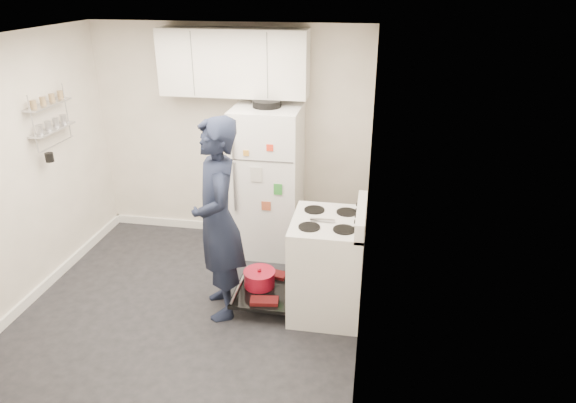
% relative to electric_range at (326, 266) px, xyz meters
% --- Properties ---
extents(room, '(3.21, 3.21, 2.51)m').
position_rel_electric_range_xyz_m(room, '(-1.29, -0.12, 0.74)').
color(room, black).
rests_on(room, ground).
extents(electric_range, '(0.66, 0.76, 1.10)m').
position_rel_electric_range_xyz_m(electric_range, '(0.00, 0.00, 0.00)').
color(electric_range, silver).
rests_on(electric_range, ground).
extents(open_oven_door, '(0.55, 0.70, 0.23)m').
position_rel_electric_range_xyz_m(open_oven_door, '(-0.62, 0.02, -0.27)').
color(open_oven_door, black).
rests_on(open_oven_door, ground).
extents(refrigerator, '(0.72, 0.74, 1.75)m').
position_rel_electric_range_xyz_m(refrigerator, '(-0.77, 1.10, 0.38)').
color(refrigerator, white).
rests_on(refrigerator, ground).
extents(upper_cabinets, '(1.60, 0.33, 0.70)m').
position_rel_electric_range_xyz_m(upper_cabinets, '(-1.16, 1.28, 1.63)').
color(upper_cabinets, silver).
rests_on(upper_cabinets, room).
extents(wall_shelf_rack, '(0.14, 0.60, 0.61)m').
position_rel_electric_range_xyz_m(wall_shelf_rack, '(-2.78, 0.34, 1.21)').
color(wall_shelf_rack, '#B2B2B7').
rests_on(wall_shelf_rack, room).
extents(person, '(0.69, 0.81, 1.89)m').
position_rel_electric_range_xyz_m(person, '(-0.96, -0.17, 0.48)').
color(person, black).
rests_on(person, ground).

